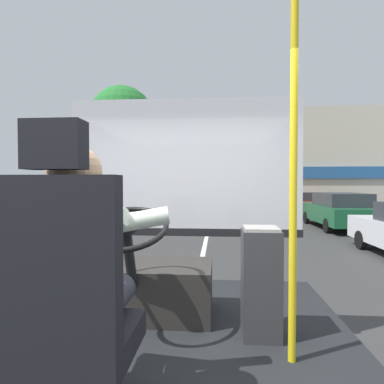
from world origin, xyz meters
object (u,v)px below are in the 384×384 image
(driver_seat, at_px, (69,310))
(steering_console, at_px, (142,286))
(parked_car_silver, at_px, (279,197))
(fare_box, at_px, (261,282))
(parked_car_green, at_px, (339,210))
(handrail_pole, at_px, (293,164))
(bus_driver, at_px, (81,257))
(parked_car_red, at_px, (295,203))

(driver_seat, xyz_separation_m, steering_console, (-0.00, 1.23, -0.30))
(steering_console, distance_m, parked_car_silver, 21.48)
(fare_box, distance_m, parked_car_green, 11.42)
(handrail_pole, relative_size, fare_box, 3.09)
(driver_seat, xyz_separation_m, fare_box, (0.89, 0.95, -0.16))
(bus_driver, height_order, fare_box, bus_driver)
(handrail_pole, relative_size, parked_car_green, 0.54)
(bus_driver, height_order, parked_car_silver, bus_driver)
(bus_driver, distance_m, steering_console, 1.22)
(driver_seat, distance_m, parked_car_silver, 22.69)
(parked_car_silver, bearing_deg, steering_console, -103.36)
(bus_driver, distance_m, handrail_pole, 1.24)
(steering_console, bearing_deg, fare_box, -17.34)
(handrail_pole, xyz_separation_m, parked_car_red, (3.76, 16.07, -1.19))
(bus_driver, xyz_separation_m, steering_console, (-0.00, 1.11, -0.49))
(handrail_pole, bearing_deg, parked_car_silver, 79.62)
(steering_console, height_order, parked_car_red, steering_console)
(parked_car_red, bearing_deg, handrail_pole, -103.15)
(driver_seat, relative_size, bus_driver, 1.61)
(parked_car_red, height_order, parked_car_silver, parked_car_silver)
(handrail_pole, bearing_deg, driver_seat, -147.73)
(driver_seat, distance_m, fare_box, 1.31)
(fare_box, distance_m, parked_car_silver, 21.57)
(steering_console, xyz_separation_m, parked_car_silver, (4.97, 20.90, -0.17))
(bus_driver, relative_size, steering_console, 0.72)
(steering_console, bearing_deg, bus_driver, -90.00)
(steering_console, height_order, handrail_pole, handrail_pole)
(handrail_pole, xyz_separation_m, parked_car_silver, (3.94, 21.48, -1.09))
(parked_car_green, bearing_deg, parked_car_silver, 91.50)
(fare_box, height_order, parked_car_green, fare_box)
(bus_driver, distance_m, parked_car_red, 17.30)
(steering_console, relative_size, fare_box, 1.48)
(steering_console, relative_size, parked_car_red, 0.29)
(parked_car_red, bearing_deg, bus_driver, -106.08)
(driver_seat, xyz_separation_m, handrail_pole, (1.03, 0.65, 0.62))
(bus_driver, relative_size, parked_car_red, 0.21)
(bus_driver, xyz_separation_m, parked_car_red, (4.79, 16.61, -0.76))
(parked_car_red, relative_size, parked_car_silver, 0.86)
(parked_car_green, height_order, parked_car_silver, parked_car_silver)
(bus_driver, relative_size, parked_car_green, 0.19)
(driver_seat, height_order, parked_car_red, driver_seat)
(driver_seat, distance_m, parked_car_green, 12.65)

